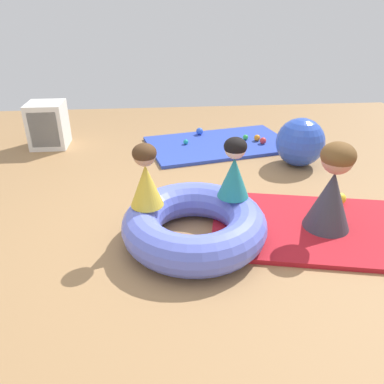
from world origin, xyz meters
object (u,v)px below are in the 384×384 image
play_ball_orange_second (257,138)px  adult_seated (332,188)px  child_in_yellow (146,176)px  play_ball_green (245,137)px  child_in_teal (234,169)px  exercise_ball_large (300,142)px  storage_cube (48,125)px  play_ball_yellow (340,199)px  play_ball_red (263,141)px  play_ball_blue (200,131)px  inflatable_cushion (194,224)px  play_ball_pink (234,205)px  play_ball_teal (186,142)px

play_ball_orange_second → adult_seated: bearing=-88.6°
child_in_yellow → play_ball_green: size_ratio=7.24×
child_in_teal → exercise_ball_large: size_ratio=0.90×
storage_cube → play_ball_yellow: bearing=-32.2°
child_in_teal → storage_cube: size_ratio=0.87×
child_in_teal → play_ball_red: child_in_teal is taller
play_ball_yellow → play_ball_blue: (-1.05, 2.07, -0.01)m
inflatable_cushion → play_ball_red: inflatable_cushion is taller
inflatable_cushion → play_ball_yellow: bearing=16.6°
child_in_yellow → play_ball_yellow: size_ratio=4.55×
child_in_teal → play_ball_green: size_ratio=7.18×
play_ball_pink → storage_cube: 2.79m
child_in_teal → inflatable_cushion: bearing=-76.3°
inflatable_cushion → play_ball_orange_second: bearing=64.3°
inflatable_cushion → play_ball_orange_second: inflatable_cushion is taller
storage_cube → play_ball_green: bearing=-1.9°
child_in_yellow → play_ball_blue: bearing=-13.1°
play_ball_yellow → play_ball_teal: bearing=126.7°
play_ball_green → storage_cube: (-2.53, 0.08, 0.21)m
inflatable_cushion → play_ball_pink: (0.39, 0.40, -0.06)m
play_ball_orange_second → exercise_ball_large: (0.30, -0.73, 0.19)m
play_ball_teal → storage_cube: bearing=173.9°
child_in_yellow → play_ball_yellow: (1.72, 0.33, -0.45)m
play_ball_orange_second → storage_cube: storage_cube is taller
play_ball_pink → exercise_ball_large: size_ratio=0.18×
storage_cube → adult_seated: bearing=-39.4°
storage_cube → play_ball_pink: bearing=-43.1°
child_in_yellow → storage_cube: 2.58m
play_ball_teal → play_ball_blue: bearing=59.4°
play_ball_pink → play_ball_blue: bearing=92.2°
play_ball_blue → storage_cube: bearing=-174.7°
child_in_yellow → play_ball_red: 2.47m
child_in_teal → play_ball_yellow: child_in_teal is taller
inflatable_cushion → play_ball_yellow: 1.42m
adult_seated → play_ball_pink: 0.84m
exercise_ball_large → play_ball_green: bearing=119.2°
child_in_teal → child_in_yellow: (-0.68, -0.08, 0.00)m
child_in_yellow → storage_cube: bearing=32.5°
play_ball_orange_second → play_ball_teal: bearing=-177.1°
adult_seated → child_in_yellow: bearing=119.4°
child_in_teal → storage_cube: (-1.97, 2.13, -0.26)m
child_in_teal → adult_seated: bearing=68.7°
play_ball_green → play_ball_red: size_ratio=0.83×
child_in_teal → play_ball_green: child_in_teal is taller
adult_seated → inflatable_cushion: bearing=123.1°
inflatable_cushion → play_ball_blue: 2.50m
child_in_yellow → play_ball_yellow: bearing=-76.8°
play_ball_blue → exercise_ball_large: bearing=-45.9°
play_ball_teal → play_ball_pink: bearing=-80.2°
inflatable_cushion → child_in_yellow: (-0.35, 0.08, 0.39)m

